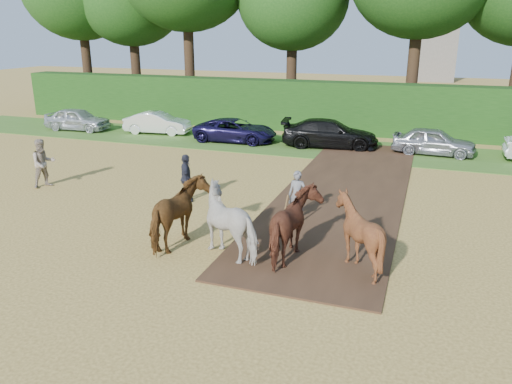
% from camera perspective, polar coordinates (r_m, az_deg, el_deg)
% --- Properties ---
extents(ground, '(120.00, 120.00, 0.00)m').
position_cam_1_polar(ground, '(13.56, -1.27, -7.90)').
color(ground, gold).
rests_on(ground, ground).
extents(earth_strip, '(4.50, 17.00, 0.05)m').
position_cam_1_polar(earth_strip, '(19.53, 10.13, 0.15)').
color(earth_strip, '#472D1C').
rests_on(earth_strip, ground).
extents(grass_verge, '(50.00, 5.00, 0.03)m').
position_cam_1_polar(grass_verge, '(26.44, 9.48, 4.87)').
color(grass_verge, '#38601E').
rests_on(grass_verge, ground).
extents(hedgerow, '(46.00, 1.60, 3.00)m').
position_cam_1_polar(hedgerow, '(30.54, 11.15, 9.37)').
color(hedgerow, '#14380F').
rests_on(hedgerow, ground).
extents(spectator_near, '(1.09, 1.17, 1.92)m').
position_cam_1_polar(spectator_near, '(21.25, -23.13, 3.04)').
color(spectator_near, tan).
rests_on(spectator_near, ground).
extents(spectator_far, '(0.83, 1.10, 1.74)m').
position_cam_1_polar(spectator_far, '(18.03, -7.99, 1.57)').
color(spectator_far, '#23252F').
rests_on(spectator_far, ground).
extents(plough_team, '(6.33, 4.59, 1.93)m').
position_cam_1_polar(plough_team, '(13.50, 1.16, -3.57)').
color(plough_team, brown).
rests_on(plough_team, ground).
extents(parked_cars, '(40.63, 3.32, 1.46)m').
position_cam_1_polar(parked_cars, '(26.16, 14.47, 5.89)').
color(parked_cars, silver).
rests_on(parked_cars, ground).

